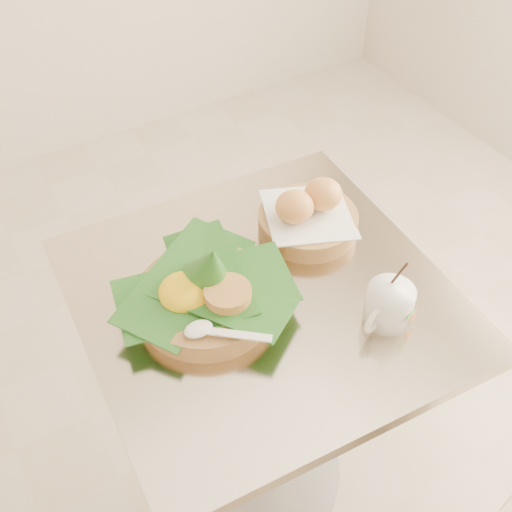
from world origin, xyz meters
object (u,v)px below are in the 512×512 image
rice_basket (206,291)px  coffee_mug (389,305)px  cafe_table (262,359)px  bread_basket (308,215)px

rice_basket → coffee_mug: bearing=-35.2°
cafe_table → bread_basket: bread_basket is taller
bread_basket → coffee_mug: 0.28m
bread_basket → coffee_mug: (-0.01, -0.28, 0.00)m
cafe_table → coffee_mug: (0.17, -0.17, 0.26)m
cafe_table → rice_basket: 0.29m
rice_basket → bread_basket: bearing=16.8°
cafe_table → coffee_mug: bearing=-46.1°
bread_basket → cafe_table: bearing=-148.3°
rice_basket → coffee_mug: rice_basket is taller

